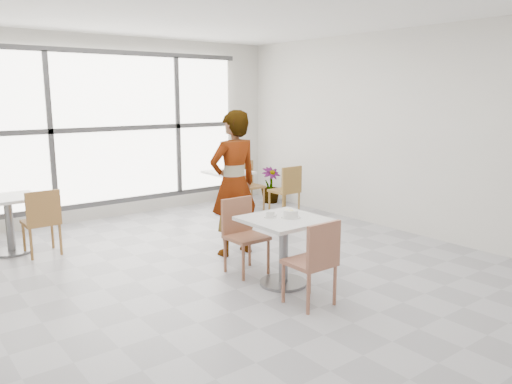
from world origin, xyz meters
TOP-DOWN VIEW (x-y plane):
  - floor at (0.00, 0.00)m, footprint 7.00×7.00m
  - ceiling at (0.00, 0.00)m, footprint 7.00×7.00m
  - wall_back at (0.00, 3.50)m, footprint 6.00×0.00m
  - wall_right at (3.00, 0.00)m, footprint 0.00×7.00m
  - window at (0.00, 3.44)m, footprint 4.60×0.07m
  - main_table at (0.13, -0.63)m, footprint 0.80×0.80m
  - chair_near at (-0.02, -1.26)m, footprint 0.42×0.42m
  - chair_far at (0.02, -0.02)m, footprint 0.42×0.42m
  - oatmeal_bowl at (0.21, -0.65)m, footprint 0.21×0.21m
  - coffee_cup at (0.03, -0.51)m, footprint 0.16×0.13m
  - person at (0.32, 0.58)m, footprint 0.70×0.47m
  - bg_table_left at (-1.98, 2.43)m, footprint 0.70×0.70m
  - bg_table_right at (1.55, 2.47)m, footprint 0.70×0.70m
  - bg_chair_left_near at (-1.67, 2.02)m, footprint 0.42×0.42m
  - bg_chair_right_near at (2.22, 1.69)m, footprint 0.42×0.42m
  - bg_chair_right_far at (2.00, 2.55)m, footprint 0.42×0.42m
  - plant_right at (2.70, 2.73)m, footprint 0.42×0.42m

SIDE VIEW (x-z plane):
  - floor at x=0.00m, z-range 0.00..0.00m
  - plant_right at x=2.70m, z-range 0.00..0.68m
  - bg_table_left at x=-1.98m, z-range 0.11..0.86m
  - bg_table_right at x=1.55m, z-range 0.11..0.86m
  - chair_near at x=-0.02m, z-range 0.07..0.94m
  - chair_far at x=0.02m, z-range 0.07..0.94m
  - bg_chair_left_near at x=-1.67m, z-range 0.07..0.94m
  - bg_chair_right_near at x=2.22m, z-range 0.07..0.94m
  - bg_chair_right_far at x=2.00m, z-range 0.07..0.94m
  - main_table at x=0.13m, z-range 0.15..0.90m
  - coffee_cup at x=0.03m, z-range 0.75..0.81m
  - oatmeal_bowl at x=0.21m, z-range 0.75..0.84m
  - person at x=0.32m, z-range 0.00..1.87m
  - window at x=0.00m, z-range 0.24..2.76m
  - wall_back at x=0.00m, z-range -1.50..4.50m
  - wall_right at x=3.00m, z-range -2.00..5.00m
  - ceiling at x=0.00m, z-range 3.00..3.00m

